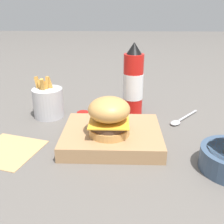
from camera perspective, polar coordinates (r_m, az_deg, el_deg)
The scene contains 8 objects.
ground_plane at distance 0.69m, azimuth 4.53°, elevation -7.56°, with size 6.00×6.00×0.00m, color #5B5651.
serving_board at distance 0.70m, azimuth -0.00°, elevation -5.20°, with size 0.26×0.21×0.04m.
burger at distance 0.65m, azimuth -0.63°, elevation -0.86°, with size 0.10×0.10×0.10m.
ketchup_bottle at distance 0.85m, azimuth 4.63°, elevation 6.34°, with size 0.07×0.07×0.24m.
fries_basket at distance 0.87m, azimuth -13.72°, elevation 2.09°, with size 0.10×0.10×0.13m.
spoon at distance 0.85m, azimuth 14.49°, elevation -1.77°, with size 0.11×0.13×0.01m.
ketchup_puddle at distance 0.89m, azimuth -6.34°, elevation -0.06°, with size 0.04×0.04×0.00m.
parchment_square at distance 0.72m, azimuth -21.75°, elevation -7.77°, with size 0.18×0.18×0.00m.
Camera 1 is at (-0.03, -0.59, 0.35)m, focal length 42.00 mm.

